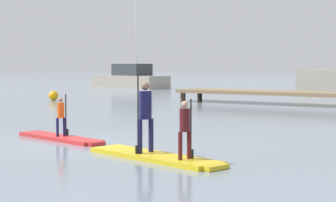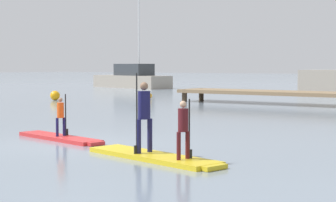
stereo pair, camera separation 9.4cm
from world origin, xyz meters
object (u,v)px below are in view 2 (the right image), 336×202
(paddleboard_near, at_px, (61,138))
(mooring_buoy_far, at_px, (55,96))
(paddler_child_solo, at_px, (61,115))
(fishing_boat_green_midground, at_px, (132,79))
(paddler_child_front, at_px, (184,126))
(mooring_buoy_mid, at_px, (149,96))
(paddler_adult, at_px, (144,112))
(paddleboard_far, at_px, (154,157))

(paddleboard_near, distance_m, mooring_buoy_far, 17.80)
(paddler_child_solo, relative_size, fishing_boat_green_midground, 0.13)
(paddler_child_front, xyz_separation_m, mooring_buoy_mid, (-13.89, 17.74, -0.57))
(paddler_child_front, distance_m, fishing_boat_green_midground, 40.07)
(mooring_buoy_mid, bearing_deg, paddler_adult, -53.98)
(paddler_child_front, relative_size, mooring_buoy_mid, 3.16)
(paddler_child_solo, height_order, fishing_boat_green_midground, fishing_boat_green_midground)
(mooring_buoy_far, bearing_deg, paddler_child_solo, -44.06)
(paddler_adult, distance_m, mooring_buoy_mid, 21.62)
(paddleboard_far, bearing_deg, mooring_buoy_mid, 126.60)
(paddleboard_near, height_order, mooring_buoy_mid, mooring_buoy_mid)
(paddler_child_solo, relative_size, mooring_buoy_mid, 2.92)
(paddleboard_far, bearing_deg, fishing_boat_green_midground, 128.65)
(paddleboard_far, bearing_deg, paddler_child_front, -12.58)
(fishing_boat_green_midground, xyz_separation_m, mooring_buoy_far, (7.87, -17.18, -0.53))
(paddler_child_solo, bearing_deg, mooring_buoy_far, 135.94)
(fishing_boat_green_midground, height_order, mooring_buoy_mid, fishing_boat_green_midground)
(paddleboard_near, distance_m, paddler_child_front, 5.05)
(mooring_buoy_far, bearing_deg, paddleboard_far, -39.05)
(mooring_buoy_mid, height_order, mooring_buoy_far, mooring_buoy_far)
(paddler_child_solo, bearing_deg, paddleboard_far, -16.87)
(paddler_child_front, bearing_deg, paddler_adult, 167.57)
(paddleboard_near, height_order, paddleboard_far, same)
(paddleboard_near, relative_size, paddler_child_solo, 2.97)
(mooring_buoy_mid, bearing_deg, fishing_boat_green_midground, 131.20)
(paddler_child_solo, xyz_separation_m, mooring_buoy_far, (-12.79, 12.37, -0.40))
(paddleboard_far, relative_size, paddler_child_front, 3.06)
(paddler_child_front, bearing_deg, paddleboard_near, 164.04)
(fishing_boat_green_midground, relative_size, mooring_buoy_mid, 22.70)
(paddleboard_near, relative_size, paddleboard_far, 0.90)
(paddler_child_solo, relative_size, mooring_buoy_far, 2.04)
(mooring_buoy_far, bearing_deg, paddleboard_near, -44.10)
(paddler_child_front, height_order, fishing_boat_green_midground, fishing_boat_green_midground)
(paddleboard_near, height_order, mooring_buoy_far, mooring_buoy_far)
(paddler_adult, height_order, mooring_buoy_far, paddler_adult)
(paddler_adult, bearing_deg, fishing_boat_green_midground, 128.34)
(paddler_adult, xyz_separation_m, paddler_child_front, (1.19, -0.26, -0.21))
(paddler_adult, distance_m, fishing_boat_green_midground, 39.12)
(paddler_adult, relative_size, mooring_buoy_far, 3.14)
(paddler_child_solo, relative_size, paddler_child_front, 0.92)
(mooring_buoy_far, bearing_deg, paddler_child_front, -38.04)
(paddleboard_near, height_order, paddler_child_solo, paddler_child_solo)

